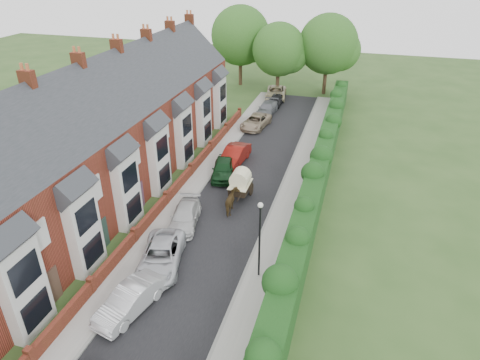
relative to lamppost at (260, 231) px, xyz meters
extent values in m
plane|color=#2D4C1E|center=(-3.40, -4.00, -3.30)|extent=(140.00, 140.00, 0.00)
cube|color=black|center=(-3.90, 7.00, -3.29)|extent=(6.00, 58.00, 0.02)
cube|color=gray|center=(0.20, 7.00, -3.24)|extent=(2.20, 58.00, 0.12)
cube|color=gray|center=(-7.75, 7.00, -3.24)|extent=(1.70, 58.00, 0.12)
cube|color=gray|center=(-0.85, 7.00, -3.23)|extent=(0.18, 58.00, 0.13)
cube|color=gray|center=(-6.95, 7.00, -3.23)|extent=(0.18, 58.00, 0.13)
cube|color=#143B12|center=(2.00, 7.00, -2.05)|extent=(1.50, 58.00, 2.50)
cube|color=maroon|center=(-14.40, 6.00, -0.05)|extent=(8.00, 40.00, 6.50)
cube|color=#292C30|center=(-14.40, 6.00, 3.20)|extent=(8.00, 40.20, 8.00)
cube|color=silver|center=(-10.05, -7.10, -0.70)|extent=(0.70, 2.40, 5.20)
cube|color=black|center=(-9.68, -7.10, -1.90)|extent=(0.06, 1.80, 1.60)
cube|color=black|center=(-9.68, -7.10, 0.50)|extent=(0.06, 1.80, 1.60)
cube|color=#292C30|center=(-10.20, -7.10, 2.30)|extent=(1.70, 2.60, 1.70)
cube|color=#3F2D2D|center=(-10.36, -5.00, -2.25)|extent=(0.08, 0.90, 2.10)
cube|color=silver|center=(-10.35, -5.10, 1.10)|extent=(0.12, 1.20, 1.60)
cube|color=silver|center=(-10.05, -2.10, -0.70)|extent=(0.70, 2.40, 5.20)
cube|color=black|center=(-9.68, -2.10, -1.90)|extent=(0.06, 1.80, 1.60)
cube|color=black|center=(-9.68, -2.10, 0.50)|extent=(0.06, 1.80, 1.60)
cube|color=#292C30|center=(-10.20, -2.10, 2.30)|extent=(1.70, 2.60, 1.70)
cube|color=#3F2D2D|center=(-10.36, 0.00, -2.25)|extent=(0.08, 0.90, 2.10)
cube|color=silver|center=(-10.35, -0.10, 1.10)|extent=(0.12, 1.20, 1.60)
cube|color=silver|center=(-10.05, 2.90, -0.70)|extent=(0.70, 2.40, 5.20)
cube|color=black|center=(-9.68, 2.90, -1.90)|extent=(0.06, 1.80, 1.60)
cube|color=black|center=(-9.68, 2.90, 0.50)|extent=(0.06, 1.80, 1.60)
cube|color=#292C30|center=(-10.20, 2.90, 2.30)|extent=(1.70, 2.60, 1.70)
cube|color=#3F2D2D|center=(-10.36, 5.00, -2.25)|extent=(0.08, 0.90, 2.10)
cube|color=silver|center=(-10.35, 4.90, 1.10)|extent=(0.12, 1.20, 1.60)
cube|color=silver|center=(-10.05, 7.90, -0.70)|extent=(0.70, 2.40, 5.20)
cube|color=black|center=(-9.68, 7.90, -1.90)|extent=(0.06, 1.80, 1.60)
cube|color=black|center=(-9.68, 7.90, 0.50)|extent=(0.06, 1.80, 1.60)
cube|color=#292C30|center=(-10.20, 7.90, 2.30)|extent=(1.70, 2.60, 1.70)
cube|color=#3F2D2D|center=(-10.36, 10.00, -2.25)|extent=(0.08, 0.90, 2.10)
cube|color=silver|center=(-10.35, 9.90, 1.10)|extent=(0.12, 1.20, 1.60)
cube|color=silver|center=(-10.05, 12.90, -0.70)|extent=(0.70, 2.40, 5.20)
cube|color=black|center=(-9.68, 12.90, -1.90)|extent=(0.06, 1.80, 1.60)
cube|color=black|center=(-9.68, 12.90, 0.50)|extent=(0.06, 1.80, 1.60)
cube|color=#292C30|center=(-10.20, 12.90, 2.30)|extent=(1.70, 2.60, 1.70)
cube|color=#3F2D2D|center=(-10.36, 15.00, -2.25)|extent=(0.08, 0.90, 2.10)
cube|color=silver|center=(-10.35, 14.90, 1.10)|extent=(0.12, 1.20, 1.60)
cube|color=silver|center=(-10.05, 17.90, -0.70)|extent=(0.70, 2.40, 5.20)
cube|color=black|center=(-9.68, 17.90, -1.90)|extent=(0.06, 1.80, 1.60)
cube|color=black|center=(-9.68, 17.90, 0.50)|extent=(0.06, 1.80, 1.60)
cube|color=#292C30|center=(-10.20, 17.90, 2.30)|extent=(1.70, 2.60, 1.70)
cube|color=#3F2D2D|center=(-10.36, 20.00, -2.25)|extent=(0.08, 0.90, 2.10)
cube|color=silver|center=(-10.35, 19.90, 1.10)|extent=(0.12, 1.20, 1.60)
cube|color=silver|center=(-10.05, 22.90, -0.70)|extent=(0.70, 2.40, 5.20)
cube|color=black|center=(-9.68, 22.90, -1.90)|extent=(0.06, 1.80, 1.60)
cube|color=black|center=(-9.68, 22.90, 0.50)|extent=(0.06, 1.80, 1.60)
cube|color=#292C30|center=(-10.20, 22.90, 2.30)|extent=(1.70, 2.60, 1.70)
cube|color=#3F2D2D|center=(-10.36, 25.00, -2.25)|extent=(0.08, 0.90, 2.10)
cube|color=silver|center=(-10.35, 24.90, 1.10)|extent=(0.12, 1.20, 1.60)
cube|color=brown|center=(-14.40, 1.00, 7.00)|extent=(0.90, 0.50, 1.60)
cylinder|color=#AB5B33|center=(-14.60, 1.00, 7.95)|extent=(0.20, 0.20, 0.50)
cylinder|color=#AB5B33|center=(-14.20, 1.00, 7.95)|extent=(0.20, 0.20, 0.50)
cube|color=brown|center=(-14.40, 6.00, 7.00)|extent=(0.90, 0.50, 1.60)
cylinder|color=#AB5B33|center=(-14.60, 6.00, 7.95)|extent=(0.20, 0.20, 0.50)
cylinder|color=#AB5B33|center=(-14.20, 6.00, 7.95)|extent=(0.20, 0.20, 0.50)
cube|color=brown|center=(-14.40, 11.00, 7.00)|extent=(0.90, 0.50, 1.60)
cylinder|color=#AB5B33|center=(-14.60, 11.00, 7.95)|extent=(0.20, 0.20, 0.50)
cylinder|color=#AB5B33|center=(-14.20, 11.00, 7.95)|extent=(0.20, 0.20, 0.50)
cube|color=brown|center=(-14.40, 16.00, 7.00)|extent=(0.90, 0.50, 1.60)
cylinder|color=#AB5B33|center=(-14.60, 16.00, 7.95)|extent=(0.20, 0.20, 0.50)
cylinder|color=#AB5B33|center=(-14.20, 16.00, 7.95)|extent=(0.20, 0.20, 0.50)
cube|color=brown|center=(-14.40, 21.00, 7.00)|extent=(0.90, 0.50, 1.60)
cylinder|color=#AB5B33|center=(-14.60, 21.00, 7.95)|extent=(0.20, 0.20, 0.50)
cylinder|color=#AB5B33|center=(-14.20, 21.00, 7.95)|extent=(0.20, 0.20, 0.50)
cube|color=brown|center=(-14.40, 26.00, 7.00)|extent=(0.90, 0.50, 1.60)
cylinder|color=#AB5B33|center=(-14.60, 26.00, 7.95)|extent=(0.20, 0.20, 0.50)
cylinder|color=#AB5B33|center=(-14.20, 26.00, 7.95)|extent=(0.20, 0.20, 0.50)
cube|color=brown|center=(-8.75, -6.50, -2.85)|extent=(0.30, 4.70, 0.90)
cube|color=brown|center=(-8.75, -1.50, -2.85)|extent=(0.30, 4.70, 0.90)
cube|color=brown|center=(-8.75, 3.50, -2.85)|extent=(0.30, 4.70, 0.90)
cube|color=brown|center=(-8.75, 8.50, -2.85)|extent=(0.30, 4.70, 0.90)
cube|color=brown|center=(-8.75, 13.50, -2.85)|extent=(0.30, 4.70, 0.90)
cube|color=brown|center=(-8.75, 18.50, -2.85)|extent=(0.30, 4.70, 0.90)
cube|color=brown|center=(-8.75, 23.50, -2.85)|extent=(0.30, 4.70, 0.90)
cube|color=brown|center=(-8.75, -9.00, -2.75)|extent=(0.35, 0.35, 1.10)
cube|color=brown|center=(-8.75, -4.00, -2.75)|extent=(0.35, 0.35, 1.10)
cube|color=brown|center=(-8.75, 1.00, -2.75)|extent=(0.35, 0.35, 1.10)
cube|color=brown|center=(-8.75, 6.00, -2.75)|extent=(0.35, 0.35, 1.10)
cube|color=brown|center=(-8.75, 11.00, -2.75)|extent=(0.35, 0.35, 1.10)
cube|color=brown|center=(-8.75, 16.00, -2.75)|extent=(0.35, 0.35, 1.10)
cube|color=brown|center=(-8.75, 21.00, -2.75)|extent=(0.35, 0.35, 1.10)
cube|color=brown|center=(-8.75, 26.00, -2.75)|extent=(0.35, 0.35, 1.10)
cylinder|color=black|center=(0.00, 0.00, -0.90)|extent=(0.12, 0.12, 4.80)
cylinder|color=black|center=(0.00, 0.00, 1.55)|extent=(0.20, 0.20, 0.10)
sphere|color=silver|center=(0.00, 0.00, 1.70)|extent=(0.32, 0.32, 0.32)
cylinder|color=#332316|center=(-6.40, 36.00, -0.92)|extent=(0.50, 0.50, 4.75)
sphere|color=#24531B|center=(-6.40, 36.00, 2.59)|extent=(6.80, 6.80, 6.80)
sphere|color=#24531B|center=(-5.04, 36.30, 1.93)|extent=(4.76, 4.76, 4.76)
cylinder|color=#332316|center=(-0.40, 38.00, -0.67)|extent=(0.50, 0.50, 5.25)
sphere|color=#24531B|center=(-0.40, 38.00, 3.21)|extent=(7.60, 7.60, 7.60)
sphere|color=#24531B|center=(1.12, 38.30, 2.48)|extent=(5.32, 5.32, 5.32)
cylinder|color=#332316|center=(-12.40, 39.00, -0.55)|extent=(0.50, 0.50, 5.50)
sphere|color=#24531B|center=(-12.40, 39.00, 3.52)|extent=(8.00, 8.00, 8.00)
sphere|color=#24531B|center=(-10.80, 39.30, 2.75)|extent=(5.60, 5.60, 5.60)
imported|color=silver|center=(-5.97, -4.60, -2.56)|extent=(2.57, 4.71, 1.47)
imported|color=silver|center=(-6.00, -0.69, -2.58)|extent=(3.57, 5.62, 1.44)
imported|color=silver|center=(-6.34, 3.88, -2.65)|extent=(2.65, 4.75, 1.30)
imported|color=black|center=(-6.00, 11.56, -2.54)|extent=(2.67, 4.74, 1.52)
imported|color=maroon|center=(-5.82, 14.20, -2.50)|extent=(2.03, 4.94, 1.59)
imported|color=tan|center=(-6.15, 23.40, -2.62)|extent=(2.85, 5.13, 1.36)
imported|color=slate|center=(-5.94, 28.06, -2.62)|extent=(2.03, 4.73, 1.36)
imported|color=black|center=(-5.61, 31.44, -2.63)|extent=(1.75, 4.00, 1.34)
imported|color=#47341A|center=(-3.60, 6.35, -2.44)|extent=(1.21, 2.14, 1.71)
cube|color=black|center=(-3.60, 8.51, -2.35)|extent=(1.34, 2.23, 0.56)
cylinder|color=beige|center=(-3.60, 8.51, -1.57)|extent=(1.45, 1.40, 1.45)
cube|color=beige|center=(-3.60, 8.51, -2.07)|extent=(1.47, 2.29, 0.04)
cylinder|color=black|center=(-4.33, 9.18, -2.79)|extent=(0.09, 1.01, 1.01)
cylinder|color=black|center=(-2.87, 9.18, -2.79)|extent=(0.09, 1.01, 1.01)
cylinder|color=black|center=(-3.99, 7.29, -2.29)|extent=(0.06, 2.01, 0.06)
cylinder|color=black|center=(-3.21, 7.29, -2.29)|extent=(0.06, 2.01, 0.06)
imported|color=#C2B48C|center=(-6.18, 34.14, -2.55)|extent=(3.18, 5.66, 1.49)
camera|label=1|loc=(4.43, -19.30, 14.00)|focal=32.00mm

